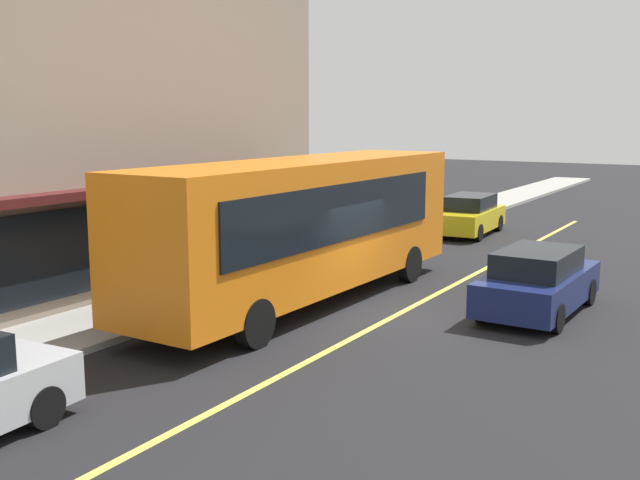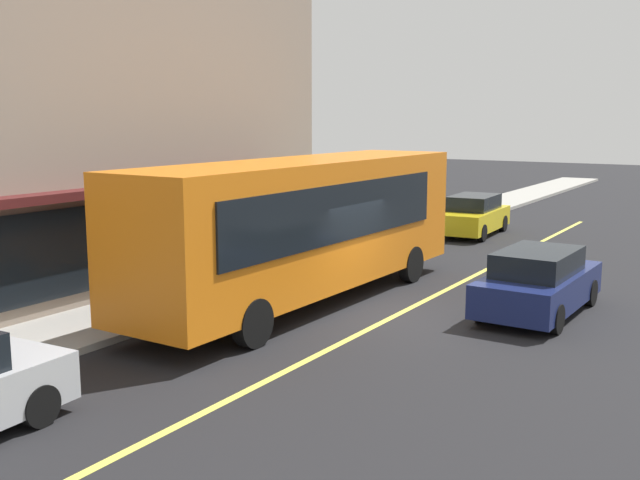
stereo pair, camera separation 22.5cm
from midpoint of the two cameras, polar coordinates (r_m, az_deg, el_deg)
name	(u,v)px [view 2 (the right image)]	position (r m, az deg, el deg)	size (l,w,h in m)	color
ground	(399,314)	(17.41, 6.43, -5.65)	(120.00, 120.00, 0.00)	black
sidewalk	(227,285)	(20.03, -6.79, -3.43)	(80.00, 2.47, 0.15)	#9E9B93
lane_centre_stripe	(399,314)	(17.40, 6.43, -5.64)	(36.00, 0.16, 0.01)	#D8D14C
bus	(306,223)	(17.96, -0.72, 1.35)	(11.17, 2.76, 3.50)	orange
traffic_light	(196,202)	(17.77, -9.15, 2.92)	(0.30, 0.52, 3.20)	#2D2D33
car_navy	(538,282)	(17.90, 16.74, -3.14)	(4.35, 1.96, 1.52)	navy
car_yellow	(473,215)	(29.30, 11.83, 1.85)	(4.39, 2.05, 1.52)	yellow
pedestrian_by_curb	(252,233)	(21.67, -4.91, 0.51)	(0.34, 0.34, 1.69)	black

